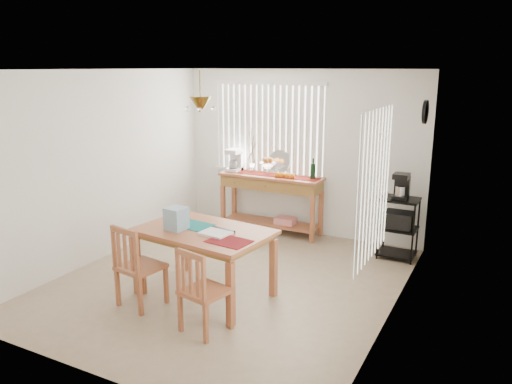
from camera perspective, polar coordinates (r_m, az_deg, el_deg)
The scene contains 10 objects.
ground at distance 6.41m, azimuth -3.11°, elevation -10.16°, with size 4.00×4.50×0.01m, color tan.
room_shell at distance 5.93m, azimuth -3.23°, elevation 5.00°, with size 4.20×4.70×2.70m.
sideboard at distance 8.01m, azimuth 1.79°, elevation 0.28°, with size 1.69×0.48×0.95m.
sideboard_items at distance 8.06m, azimuth 0.11°, elevation 3.16°, with size 1.61×0.40×0.73m.
wire_cart at distance 7.25m, azimuth 15.99°, elevation -3.34°, with size 0.51×0.41×0.87m.
cart_items at distance 7.13m, azimuth 16.28°, elevation 0.60°, with size 0.20×0.24×0.36m.
dining_table at distance 5.82m, azimuth -5.97°, elevation -5.17°, with size 1.61×1.13×0.81m.
table_items at distance 5.76m, azimuth -7.96°, elevation -3.45°, with size 1.16×0.66×0.26m.
chair_left at distance 5.76m, azimuth -13.36°, elevation -8.30°, with size 0.51×0.51×0.96m.
chair_right at distance 5.12m, azimuth -6.17°, elevation -11.21°, with size 0.50×0.50×0.91m.
Camera 1 is at (2.99, -5.02, 2.63)m, focal length 35.00 mm.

